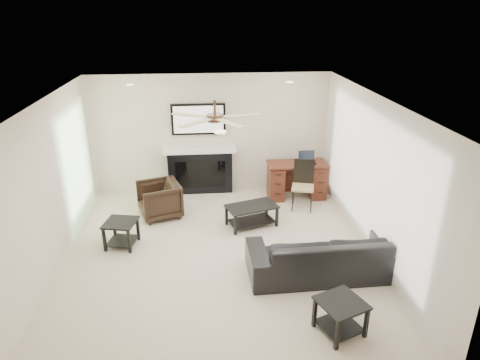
% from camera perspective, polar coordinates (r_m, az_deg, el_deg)
% --- Properties ---
extents(room_shell, '(5.50, 5.54, 2.52)m').
position_cam_1_polar(room_shell, '(6.41, -1.57, 3.39)').
color(room_shell, beige).
rests_on(room_shell, ground).
extents(sofa, '(2.29, 0.93, 0.66)m').
position_cam_1_polar(sofa, '(6.57, 11.20, -9.64)').
color(sofa, black).
rests_on(sofa, ground).
extents(armchair, '(0.94, 0.92, 0.68)m').
position_cam_1_polar(armchair, '(8.26, -10.70, -2.60)').
color(armchair, black).
rests_on(armchair, ground).
extents(coffee_table, '(1.01, 0.75, 0.40)m').
position_cam_1_polar(coffee_table, '(7.83, 1.56, -4.77)').
color(coffee_table, black).
rests_on(coffee_table, ground).
extents(end_table_near, '(0.68, 0.68, 0.45)m').
position_cam_1_polar(end_table_near, '(5.63, 13.20, -17.33)').
color(end_table_near, black).
rests_on(end_table_near, ground).
extents(end_table_left, '(0.59, 0.59, 0.45)m').
position_cam_1_polar(end_table_left, '(7.46, -15.52, -6.91)').
color(end_table_left, black).
rests_on(end_table_left, ground).
extents(fireplace_unit, '(1.52, 0.34, 1.91)m').
position_cam_1_polar(fireplace_unit, '(9.01, -5.41, 4.04)').
color(fireplace_unit, black).
rests_on(fireplace_unit, ground).
extents(desk, '(1.22, 0.56, 0.76)m').
position_cam_1_polar(desk, '(8.98, 7.55, -0.02)').
color(desk, '#3A190E').
rests_on(desk, ground).
extents(desk_chair, '(0.52, 0.54, 0.97)m').
position_cam_1_polar(desk_chair, '(8.45, 8.38, -0.77)').
color(desk_chair, black).
rests_on(desk_chair, ground).
extents(laptop, '(0.33, 0.24, 0.23)m').
position_cam_1_polar(laptop, '(8.84, 9.00, 2.95)').
color(laptop, black).
rests_on(laptop, desk).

